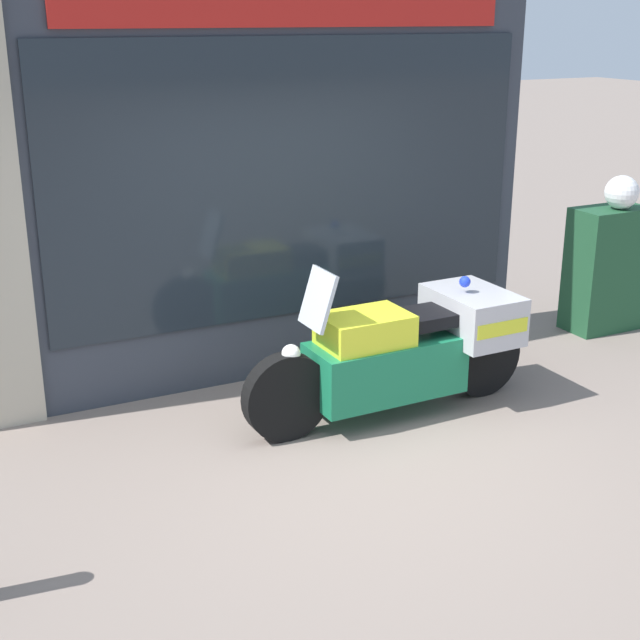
% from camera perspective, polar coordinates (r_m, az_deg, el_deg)
% --- Properties ---
extents(ground_plane, '(60.00, 60.00, 0.00)m').
position_cam_1_polar(ground_plane, '(6.25, 2.83, -9.39)').
color(ground_plane, gray).
extents(shop_building, '(5.14, 0.55, 3.26)m').
position_cam_1_polar(shop_building, '(7.30, -7.13, 8.35)').
color(shop_building, '#333842').
rests_on(shop_building, ground).
extents(window_display, '(3.94, 0.30, 1.82)m').
position_cam_1_polar(window_display, '(7.86, -2.42, 0.25)').
color(window_display, slate).
rests_on(window_display, ground).
extents(paramedic_motorcycle, '(2.43, 0.79, 1.25)m').
position_cam_1_polar(paramedic_motorcycle, '(6.91, 5.73, -1.74)').
color(paramedic_motorcycle, black).
rests_on(paramedic_motorcycle, ground).
extents(utility_cabinet, '(0.75, 0.43, 1.21)m').
position_cam_1_polar(utility_cabinet, '(9.15, 17.85, 3.12)').
color(utility_cabinet, '#1E4C2D').
rests_on(utility_cabinet, ground).
extents(white_helmet, '(0.32, 0.32, 0.32)m').
position_cam_1_polar(white_helmet, '(8.95, 18.75, 7.74)').
color(white_helmet, white).
rests_on(white_helmet, utility_cabinet).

